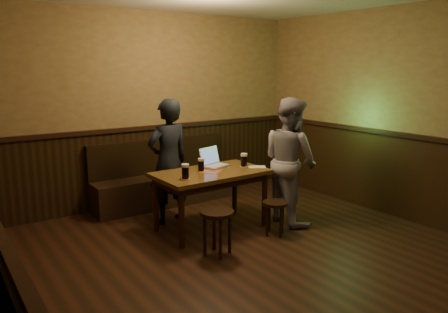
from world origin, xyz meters
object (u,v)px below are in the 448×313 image
laptop (213,161)px  pint_mid (201,165)px  stool_left (217,220)px  stool_right (275,208)px  person_grey (290,161)px  person_suit (169,161)px  bench (165,183)px  pint_left (185,171)px  pub_table (211,179)px  pint_right (244,160)px

laptop → pint_mid: bearing=-168.5°
stool_left → pint_mid: bearing=70.1°
stool_right → laptop: bearing=111.9°
person_grey → person_suit: bearing=60.4°
bench → pint_mid: bearing=-94.4°
pint_mid → stool_right: bearing=-48.8°
stool_left → pint_left: bearing=97.0°
pint_left → stool_right: bearing=-26.2°
stool_right → person_suit: person_suit is taller
stool_left → person_suit: (0.06, 1.22, 0.42)m
pint_mid → person_suit: person_suit is taller
pub_table → laptop: laptop is taller
bench → pint_left: 1.56m
pint_left → pint_mid: (0.35, 0.23, -0.01)m
stool_left → pint_mid: pint_mid is taller
stool_left → person_suit: bearing=87.3°
pint_left → person_grey: person_grey is taller
stool_right → person_suit: (-0.84, 1.14, 0.48)m
stool_left → pint_right: size_ratio=2.83×
stool_left → pint_mid: 0.94m
pint_left → pint_mid: size_ratio=1.08×
pint_right → person_suit: bearing=146.6°
bench → pint_mid: (-0.09, -1.18, 0.51)m
stool_left → person_grey: size_ratio=0.30×
pint_right → laptop: 0.40m
person_grey → pint_left: bearing=85.9°
person_grey → pint_right: bearing=60.2°
bench → person_suit: bearing=-112.9°
bench → laptop: 1.16m
pub_table → stool_right: 0.87m
pint_left → laptop: 0.73m
pub_table → stool_right: size_ratio=3.37×
laptop → person_grey: 0.99m
bench → stool_right: 1.95m
bench → stool_left: bearing=-100.8°
laptop → stool_right: bearing=-84.5°
pub_table → laptop: bearing=49.8°
stool_left → pint_mid: (0.28, 0.78, 0.43)m
pint_mid → person_grey: (1.08, -0.43, -0.00)m
stool_right → pint_right: size_ratio=2.38×
pint_left → laptop: (0.62, 0.37, -0.03)m
pint_left → pint_mid: 0.42m
pub_table → pint_left: 0.50m
pint_left → person_suit: (0.13, 0.66, -0.02)m
pub_table → pint_right: bearing=-3.3°
person_suit → person_grey: (1.31, -0.87, 0.01)m
pub_table → laptop: (0.18, 0.23, 0.16)m
pint_mid → person_suit: 0.49m
laptop → person_grey: (0.81, -0.57, 0.02)m
bench → stool_left: size_ratio=4.46×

